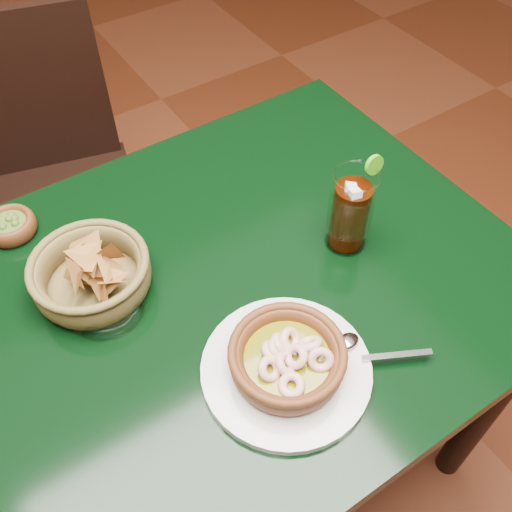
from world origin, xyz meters
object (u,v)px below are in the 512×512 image
shrimp_plate (287,361)px  chip_basket (91,274)px  dining_table (184,339)px  cola_drink (350,211)px  dining_chair (51,182)px

shrimp_plate → chip_basket: (-0.18, 0.31, 0.00)m
dining_table → chip_basket: size_ratio=5.21×
dining_table → chip_basket: (-0.10, 0.11, 0.13)m
shrimp_plate → cola_drink: size_ratio=1.81×
dining_table → chip_basket: chip_basket is taller
dining_table → shrimp_plate: size_ratio=3.64×
dining_table → shrimp_plate: 0.25m
chip_basket → shrimp_plate: bearing=-60.3°
shrimp_plate → dining_chair: bearing=96.7°
shrimp_plate → chip_basket: 0.36m
dining_table → dining_chair: 0.72m
dining_table → shrimp_plate: (0.08, -0.19, 0.13)m
shrimp_plate → cola_drink: (0.24, 0.16, 0.05)m
dining_table → dining_chair: dining_chair is taller
cola_drink → chip_basket: bearing=159.9°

